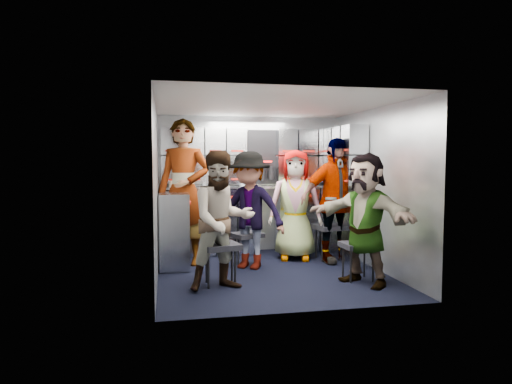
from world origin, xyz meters
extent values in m
plane|color=black|center=(0.00, 0.00, 0.00)|extent=(3.00, 3.00, 0.00)
cube|color=gray|center=(0.00, 1.50, 1.05)|extent=(2.80, 0.04, 2.10)
cube|color=gray|center=(-1.40, 0.00, 1.05)|extent=(0.04, 3.00, 2.10)
cube|color=gray|center=(1.40, 0.00, 1.05)|extent=(0.04, 3.00, 2.10)
cube|color=silver|center=(0.00, 0.00, 2.10)|extent=(2.80, 3.00, 0.02)
cube|color=#9EA4AE|center=(0.00, 1.29, 0.49)|extent=(2.68, 0.38, 0.99)
cube|color=#9EA4AE|center=(-1.19, 0.56, 0.49)|extent=(0.38, 0.76, 0.99)
cube|color=#AFB1B6|center=(0.00, 1.29, 1.01)|extent=(2.68, 0.42, 0.03)
cube|color=#9EA4AE|center=(0.00, 1.35, 1.49)|extent=(2.68, 0.28, 0.82)
cube|color=#9EA4AE|center=(1.25, 0.70, 1.49)|extent=(0.28, 1.00, 0.82)
cube|color=#9EA4AE|center=(1.25, 0.60, 0.50)|extent=(0.28, 1.20, 1.00)
cube|color=#A71B11|center=(0.00, 1.09, 0.88)|extent=(2.60, 0.02, 0.03)
cube|color=black|center=(-0.69, -0.42, 0.45)|extent=(0.48, 0.46, 0.06)
cylinder|color=black|center=(-0.84, -0.55, 0.21)|extent=(0.03, 0.03, 0.43)
cylinder|color=black|center=(-0.54, -0.55, 0.21)|extent=(0.03, 0.03, 0.43)
cylinder|color=black|center=(-0.84, -0.29, 0.21)|extent=(0.03, 0.03, 0.43)
cylinder|color=black|center=(-0.54, -0.29, 0.21)|extent=(0.03, 0.03, 0.43)
cube|color=black|center=(-0.22, 0.50, 0.41)|extent=(0.47, 0.46, 0.06)
cylinder|color=black|center=(-0.36, 0.39, 0.19)|extent=(0.02, 0.02, 0.39)
cylinder|color=black|center=(-0.08, 0.39, 0.19)|extent=(0.02, 0.02, 0.39)
cylinder|color=black|center=(-0.36, 0.62, 0.19)|extent=(0.02, 0.02, 0.39)
cylinder|color=black|center=(-0.08, 0.62, 0.19)|extent=(0.02, 0.02, 0.39)
cube|color=black|center=(0.53, 0.92, 0.44)|extent=(0.50, 0.48, 0.06)
cylinder|color=black|center=(0.38, 0.80, 0.21)|extent=(0.03, 0.03, 0.42)
cylinder|color=black|center=(0.68, 0.80, 0.21)|extent=(0.03, 0.03, 0.42)
cylinder|color=black|center=(0.38, 1.05, 0.21)|extent=(0.03, 0.03, 0.42)
cylinder|color=black|center=(0.68, 1.05, 0.21)|extent=(0.03, 0.03, 0.42)
cube|color=black|center=(1.01, 0.62, 0.47)|extent=(0.49, 0.47, 0.07)
cylinder|color=black|center=(0.85, 0.49, 0.22)|extent=(0.03, 0.03, 0.45)
cylinder|color=black|center=(1.16, 0.49, 0.22)|extent=(0.03, 0.03, 0.45)
cylinder|color=black|center=(0.85, 0.76, 0.22)|extent=(0.03, 0.03, 0.45)
cylinder|color=black|center=(1.16, 0.76, 0.22)|extent=(0.03, 0.03, 0.45)
cube|color=black|center=(0.94, -0.52, 0.41)|extent=(0.39, 0.37, 0.06)
cylinder|color=black|center=(0.80, -0.63, 0.20)|extent=(0.02, 0.02, 0.39)
cylinder|color=black|center=(1.08, -0.63, 0.20)|extent=(0.02, 0.02, 0.39)
cylinder|color=black|center=(0.80, -0.40, 0.20)|extent=(0.02, 0.02, 0.39)
cylinder|color=black|center=(1.08, -0.40, 0.20)|extent=(0.02, 0.02, 0.39)
imported|color=black|center=(-1.05, 0.74, 0.99)|extent=(0.84, 0.69, 1.99)
imported|color=black|center=(-0.69, -0.60, 0.76)|extent=(0.85, 0.72, 1.53)
imported|color=black|center=(-0.22, 0.32, 0.77)|extent=(1.14, 1.02, 1.54)
imported|color=black|center=(0.53, 0.74, 0.79)|extent=(0.87, 0.69, 1.57)
imported|color=black|center=(1.01, 0.44, 0.87)|extent=(1.06, 0.55, 1.73)
imported|color=black|center=(0.94, -0.70, 0.76)|extent=(1.09, 1.44, 1.51)
cylinder|color=white|center=(-0.16, 1.24, 1.14)|extent=(0.07, 0.07, 0.22)
cylinder|color=white|center=(-0.73, 1.24, 1.15)|extent=(0.07, 0.07, 0.25)
cylinder|color=white|center=(0.82, 1.24, 1.15)|extent=(0.07, 0.07, 0.23)
cylinder|color=#CAB18E|center=(-1.20, 1.23, 1.08)|extent=(0.08, 0.08, 0.10)
cylinder|color=#CAB18E|center=(0.71, 1.23, 1.08)|extent=(0.09, 0.09, 0.10)
camera|label=1|loc=(-1.29, -5.52, 1.42)|focal=32.00mm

